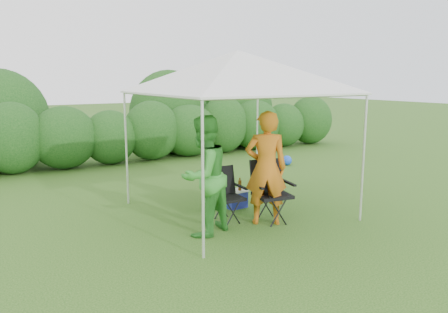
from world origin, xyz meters
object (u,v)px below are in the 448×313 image
canopy (238,72)px  chair_right (270,187)px  chair_left (225,191)px  cooler (236,199)px  man (266,168)px  woman (204,176)px

canopy → chair_right: size_ratio=3.05×
chair_left → cooler: bearing=45.4°
chair_right → chair_left: size_ratio=1.13×
man → chair_left: bearing=-14.2°
chair_right → chair_left: 0.76m
canopy → cooler: 2.31m
woman → cooler: 1.66m
woman → man: bearing=153.1°
man → woman: 1.10m
chair_right → chair_left: (-0.65, 0.38, -0.07)m
chair_right → woman: woman is taller
man → canopy: bearing=-55.3°
chair_right → chair_left: bearing=160.1°
man → cooler: man is taller
chair_right → cooler: bearing=107.1°
chair_left → chair_right: bearing=-27.5°
chair_right → man: man is taller
man → cooler: (0.06, 0.99, -0.76)m
canopy → chair_left: (-0.43, -0.29, -1.95)m
canopy → chair_left: bearing=-146.2°
chair_right → woman: bearing=-168.6°
chair_right → man: bearing=-137.2°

